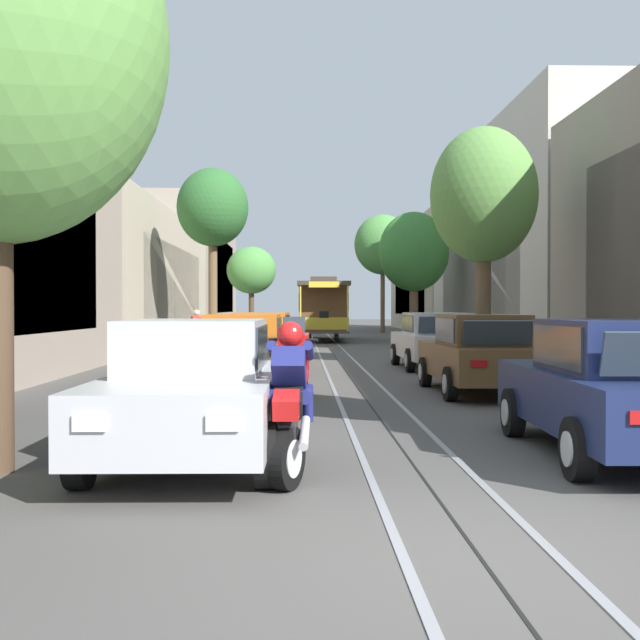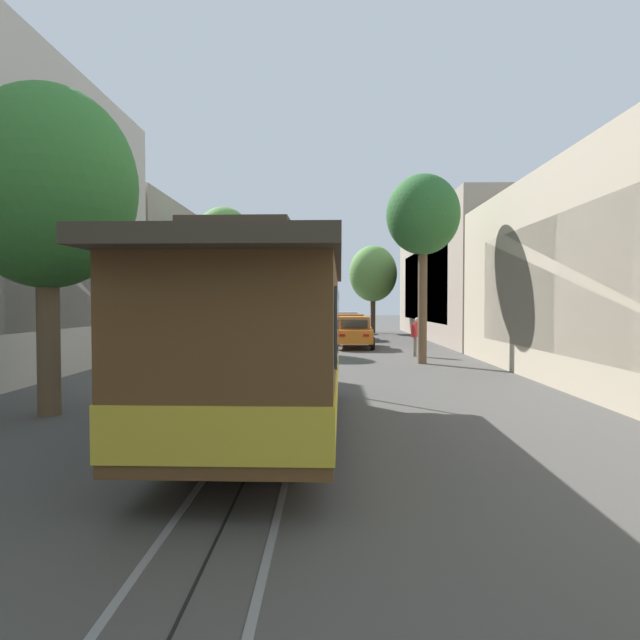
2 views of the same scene
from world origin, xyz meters
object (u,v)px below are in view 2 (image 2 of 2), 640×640
(street_tree_kerb_right_mid, at_px, (46,189))
(motorcycle_with_rider, at_px, (332,321))
(parked_car_navy_near_right, at_px, (282,323))
(parked_car_brown_second_right, at_px, (274,326))
(parked_car_orange_second_left, at_px, (351,327))
(street_tree_kerb_left_near, at_px, (373,274))
(street_tree_kerb_left_second, at_px, (423,216))
(parked_car_orange_mid_left, at_px, (354,332))
(parked_car_white_mid_right, at_px, (259,331))
(parked_car_silver_near_left, at_px, (347,323))
(pedestrian_on_left_pavement, at_px, (417,334))
(street_tree_kerb_right_near, at_px, (256,254))
(street_tree_kerb_right_second, at_px, (223,248))
(cable_car_trolley, at_px, (264,339))

(street_tree_kerb_right_mid, bearing_deg, motorcycle_with_rider, -100.59)
(parked_car_navy_near_right, distance_m, parked_car_brown_second_right, 6.58)
(parked_car_orange_second_left, height_order, parked_car_brown_second_right, same)
(parked_car_navy_near_right, distance_m, street_tree_kerb_right_mid, 30.85)
(parked_car_orange_second_left, distance_m, parked_car_navy_near_right, 8.68)
(street_tree_kerb_left_near, distance_m, street_tree_kerb_right_mid, 32.51)
(parked_car_brown_second_right, xyz_separation_m, street_tree_kerb_left_second, (-6.95, 14.20, 4.68))
(parked_car_orange_mid_left, height_order, parked_car_navy_near_right, same)
(parked_car_white_mid_right, bearing_deg, street_tree_kerb_right_mid, 83.39)
(parked_car_orange_second_left, xyz_separation_m, street_tree_kerb_right_mid, (7.00, 23.35, 3.74))
(parked_car_silver_near_left, height_order, parked_car_orange_second_left, same)
(parked_car_orange_second_left, height_order, parked_car_orange_mid_left, same)
(parked_car_white_mid_right, height_order, pedestrian_on_left_pavement, pedestrian_on_left_pavement)
(street_tree_kerb_right_near, bearing_deg, street_tree_kerb_left_second, 112.72)
(parked_car_brown_second_right, height_order, motorcycle_with_rider, motorcycle_with_rider)
(street_tree_kerb_left_second, bearing_deg, parked_car_navy_near_right, -71.39)
(parked_car_navy_near_right, xyz_separation_m, street_tree_kerb_right_near, (2.05, -0.82, 5.20))
(parked_car_orange_mid_left, height_order, street_tree_kerb_left_near, street_tree_kerb_left_near)
(parked_car_navy_near_right, distance_m, street_tree_kerb_left_second, 22.42)
(street_tree_kerb_right_second, xyz_separation_m, pedestrian_on_left_pavement, (-8.99, 4.16, -4.05))
(street_tree_kerb_left_second, relative_size, cable_car_trolley, 0.77)
(parked_car_navy_near_right, xyz_separation_m, street_tree_kerb_right_mid, (2.14, 30.54, 3.74))
(parked_car_white_mid_right, distance_m, pedestrian_on_left_pavement, 8.92)
(parked_car_white_mid_right, bearing_deg, street_tree_kerb_right_second, 28.65)
(street_tree_kerb_left_near, bearing_deg, street_tree_kerb_right_mid, 73.96)
(street_tree_kerb_right_second, xyz_separation_m, street_tree_kerb_right_mid, (0.40, 16.68, -0.44))
(street_tree_kerb_right_second, relative_size, pedestrian_on_left_pavement, 4.26)
(pedestrian_on_left_pavement, bearing_deg, street_tree_kerb_right_second, -24.83)
(street_tree_kerb_left_near, relative_size, street_tree_kerb_left_second, 0.94)
(pedestrian_on_left_pavement, bearing_deg, parked_car_orange_second_left, -77.53)
(street_tree_kerb_right_mid, relative_size, pedestrian_on_left_pavement, 4.01)
(parked_car_navy_near_right, relative_size, street_tree_kerb_right_mid, 0.67)
(parked_car_orange_mid_left, xyz_separation_m, cable_car_trolley, (2.35, 18.93, 0.86))
(parked_car_navy_near_right, distance_m, cable_car_trolley, 32.54)
(parked_car_white_mid_right, relative_size, street_tree_kerb_right_near, 0.54)
(street_tree_kerb_right_mid, bearing_deg, parked_car_white_mid_right, -96.61)
(cable_car_trolley, bearing_deg, parked_car_orange_mid_left, -97.08)
(street_tree_kerb_right_second, distance_m, motorcycle_with_rider, 16.40)
(parked_car_silver_near_left, distance_m, street_tree_kerb_right_second, 16.01)
(street_tree_kerb_right_mid, bearing_deg, cable_car_trolley, 157.56)
(street_tree_kerb_left_near, relative_size, street_tree_kerb_right_mid, 1.00)
(parked_car_white_mid_right, height_order, street_tree_kerb_left_near, street_tree_kerb_left_near)
(street_tree_kerb_left_near, bearing_deg, parked_car_navy_near_right, 5.87)
(parked_car_white_mid_right, xyz_separation_m, street_tree_kerb_left_near, (-6.95, -13.68, 3.66))
(parked_car_brown_second_right, height_order, street_tree_kerb_right_mid, street_tree_kerb_right_mid)
(parked_car_orange_second_left, relative_size, motorcycle_with_rider, 2.29)
(parked_car_orange_second_left, relative_size, street_tree_kerb_left_near, 0.66)
(parked_car_orange_second_left, bearing_deg, parked_car_white_mid_right, 49.35)
(parked_car_navy_near_right, xyz_separation_m, motorcycle_with_rider, (-3.76, -1.02, 0.05))
(street_tree_kerb_right_second, bearing_deg, street_tree_kerb_right_mid, 88.62)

